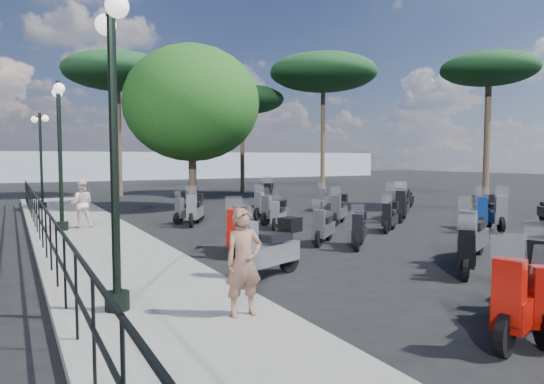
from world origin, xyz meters
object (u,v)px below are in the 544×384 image
lamp_post_1 (60,146)px  scooter_3 (324,228)px  scooter_17 (323,200)px  scooter_27 (495,213)px  scooter_0 (522,303)px  scooter_1 (269,250)px  scooter_30 (466,251)px  scooter_14 (467,249)px  scooter_11 (267,207)px  scooter_21 (479,214)px  scooter_23 (269,195)px  pedestrian_far (81,204)px  pine_1 (323,73)px  scooter_31 (402,206)px  scooter_4 (195,210)px  scooter_13 (473,237)px  scooter_16 (339,210)px  pine_3 (489,70)px  pine_2 (118,72)px  scooter_7 (544,274)px  scooter_29 (404,199)px  broadleaf_tree (192,104)px  woman (244,262)px  lamp_post_0 (114,134)px  scooter_5 (188,212)px  scooter_6 (526,301)px  scooter_8 (359,231)px  scooter_22 (395,205)px  scooter_10 (274,211)px  scooter_9 (278,215)px  lamp_post_2 (41,154)px  pine_0 (242,100)px  scooter_15 (390,217)px

lamp_post_1 → scooter_3: bearing=-37.8°
scooter_17 → scooter_27: scooter_27 is taller
scooter_0 → scooter_1: (-1.26, 4.44, 0.05)m
scooter_30 → scooter_14: bearing=-94.3°
scooter_17 → scooter_11: bearing=59.3°
scooter_21 → scooter_23: size_ratio=0.87×
pedestrian_far → pine_1: 18.75m
scooter_23 → scooter_31: size_ratio=1.08×
scooter_0 → scooter_14: (2.61, 2.98, -0.04)m
scooter_4 → scooter_13: bearing=143.3°
scooter_16 → pine_3: pine_3 is taller
pine_2 → pine_1: bearing=-26.4°
lamp_post_1 → scooter_7: size_ratio=2.67×
pedestrian_far → scooter_13: 11.43m
scooter_1 → scooter_29: size_ratio=1.16×
broadleaf_tree → woman: bearing=-106.7°
lamp_post_0 → pine_3: bearing=25.2°
lamp_post_1 → scooter_30: size_ratio=3.42×
scooter_5 → scooter_6: bearing=156.0°
scooter_0 → pine_2: (0.30, 26.77, 7.05)m
lamp_post_0 → scooter_1: 3.90m
scooter_4 → scooter_8: bearing=141.0°
scooter_8 → scooter_23: scooter_23 is taller
scooter_16 → broadleaf_tree: size_ratio=0.18×
scooter_8 → scooter_22: scooter_22 is taller
scooter_4 → scooter_5: bearing=-57.9°
scooter_31 → lamp_post_1: bearing=36.7°
scooter_14 → scooter_17: (3.98, 11.07, -0.02)m
scooter_3 → scooter_11: size_ratio=0.81×
scooter_0 → scooter_31: size_ratio=1.17×
scooter_10 → scooter_13: (1.08, -7.53, 0.06)m
scooter_9 → scooter_17: bearing=-96.4°
scooter_9 → scooter_21: size_ratio=0.82×
lamp_post_2 → scooter_1: lamp_post_2 is taller
scooter_4 → scooter_7: bearing=129.1°
scooter_23 → scooter_31: 7.35m
pedestrian_far → scooter_9: size_ratio=1.27×
scooter_4 → scooter_14: bearing=135.8°
scooter_14 → scooter_29: size_ratio=0.85×
pedestrian_far → scooter_9: bearing=168.5°
scooter_3 → lamp_post_1: bearing=9.9°
scooter_1 → scooter_13: bearing=-119.7°
scooter_0 → pine_0: (8.03, 25.61, 5.68)m
scooter_4 → scooter_15: (4.97, -4.36, -0.08)m
scooter_3 → scooter_17: size_ratio=0.93×
scooter_5 → scooter_23: size_ratio=0.84×
pine_2 → scooter_17: bearing=-63.7°
scooter_7 → scooter_29: bearing=-57.5°
broadleaf_tree → scooter_15: bearing=-72.0°
pedestrian_far → scooter_4: bearing=-173.6°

